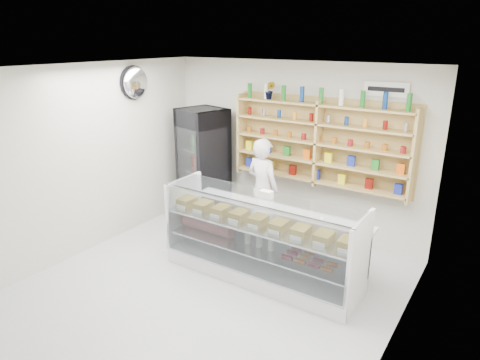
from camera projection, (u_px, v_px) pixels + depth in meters
The scene contains 8 objects.
room at pixel (197, 193), 5.02m from camera, with size 5.00×5.00×5.00m.
display_counter at pixel (261, 254), 5.81m from camera, with size 2.73×0.81×1.19m.
shop_worker at pixel (263, 189), 6.84m from camera, with size 0.60×0.40×1.66m, color silver.
drinks_cooler at pixel (203, 165), 7.52m from camera, with size 0.87×0.86×1.99m.
wall_shelving at pixel (318, 143), 6.54m from camera, with size 2.84×0.28×1.33m.
potted_plant at pixel (270, 90), 6.77m from camera, with size 0.15×0.12×0.28m, color #1E6626.
security_mirror at pixel (136, 83), 6.77m from camera, with size 0.15×0.50×0.50m, color silver.
wall_sign at pixel (386, 89), 5.91m from camera, with size 0.62×0.03×0.20m, color white.
Camera 1 is at (3.02, -3.65, 3.12)m, focal length 32.00 mm.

